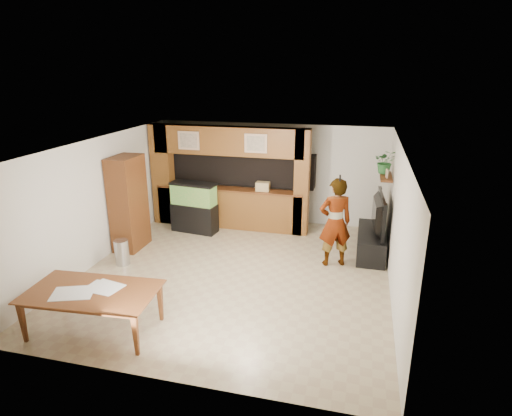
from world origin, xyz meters
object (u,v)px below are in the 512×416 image
(person, at_px, (335,222))
(dining_table, at_px, (93,312))
(pantry_cabinet, at_px, (128,203))
(aquarium, at_px, (194,208))
(television, at_px, (374,213))

(person, height_order, dining_table, person)
(pantry_cabinet, distance_m, aquarium, 1.71)
(pantry_cabinet, bearing_deg, dining_table, -70.32)
(pantry_cabinet, relative_size, television, 1.46)
(pantry_cabinet, xyz_separation_m, television, (5.35, 0.94, -0.11))
(person, bearing_deg, dining_table, 22.45)
(television, bearing_deg, aquarium, 82.05)
(person, bearing_deg, television, -158.18)
(pantry_cabinet, distance_m, television, 5.43)
(pantry_cabinet, bearing_deg, aquarium, 51.12)
(person, distance_m, dining_table, 4.85)
(dining_table, bearing_deg, pantry_cabinet, 105.67)
(television, bearing_deg, pantry_cabinet, 96.62)
(person, bearing_deg, pantry_cabinet, -19.35)
(aquarium, height_order, dining_table, aquarium)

